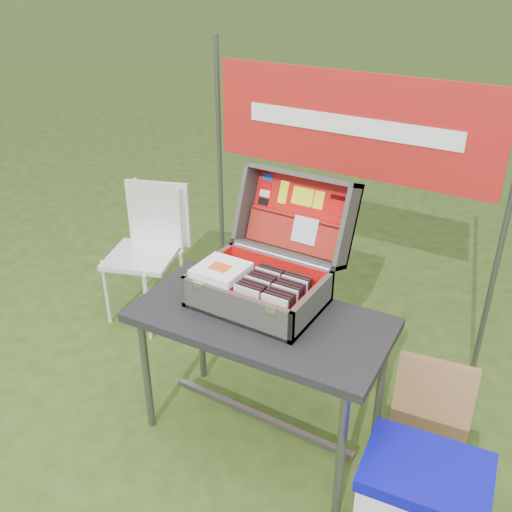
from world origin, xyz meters
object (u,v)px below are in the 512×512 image
Objects in this scene: table at (260,379)px; cooler at (420,504)px; cardboard_box at (433,398)px; chair at (142,258)px; suitcase at (265,249)px.

table is 2.40× the size of cooler.
cooler is 0.65m from cardboard_box.
cardboard_box is (1.85, -0.03, -0.24)m from chair.
chair is (-1.98, 0.66, 0.23)m from cooler.
cooler reaches higher than cardboard_box.
suitcase is at bearing -164.63° from cardboard_box.
suitcase reaches higher than table.
table is 2.87× the size of cardboard_box.
table is 0.85m from cooler.
chair reaches higher than cardboard_box.
table is at bearing -43.33° from chair.
suitcase is 1.12m from cardboard_box.
cooler is 2.10m from chair.
chair is (-1.09, 0.36, -0.51)m from suitcase.
suitcase is at bearing -38.05° from chair.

